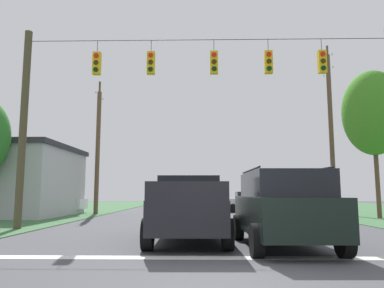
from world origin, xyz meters
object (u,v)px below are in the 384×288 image
at_px(pickup_truck, 189,208).
at_px(suv_black, 282,207).
at_px(distant_car_oncoming, 250,201).
at_px(utility_pole_mid_right, 331,128).
at_px(utility_pole_near_left, 98,149).
at_px(distant_car_crossing_white, 54,202).
at_px(overhead_signal_span, 208,112).
at_px(tree_roadside_right, 373,113).
at_px(distant_car_far_parked, 310,201).

distance_m(pickup_truck, suv_black, 2.88).
xyz_separation_m(distant_car_oncoming, utility_pole_mid_right, (5.07, -3.53, 4.96)).
relative_size(suv_black, utility_pole_near_left, 0.52).
distance_m(distant_car_crossing_white, utility_pole_mid_right, 19.83).
distance_m(overhead_signal_span, pickup_truck, 5.05).
relative_size(overhead_signal_span, tree_roadside_right, 1.80).
distance_m(distant_car_oncoming, distant_car_far_parked, 5.18).
xyz_separation_m(utility_pole_near_left, tree_roadside_right, (17.14, -4.20, 1.59)).
height_order(suv_black, utility_pole_near_left, utility_pole_near_left).
bearing_deg(tree_roadside_right, suv_black, -124.95).
height_order(distant_car_far_parked, tree_roadside_right, tree_roadside_right).
relative_size(overhead_signal_span, distant_car_oncoming, 3.54).
relative_size(suv_black, distant_car_oncoming, 1.12).
relative_size(suv_black, distant_car_crossing_white, 1.12).
distance_m(distant_car_far_parked, tree_roadside_right, 10.31).
bearing_deg(pickup_truck, tree_roadside_right, 43.56).
bearing_deg(utility_pole_mid_right, distant_car_far_parked, 91.61).
bearing_deg(distant_car_oncoming, distant_car_crossing_white, -170.92).
height_order(overhead_signal_span, suv_black, overhead_signal_span).
bearing_deg(overhead_signal_span, tree_roadside_right, 33.81).
distance_m(pickup_truck, utility_pole_near_left, 15.99).
relative_size(distant_car_oncoming, utility_pole_mid_right, 0.37).
xyz_separation_m(suv_black, distant_car_far_parked, (6.53, 20.01, -0.27)).
bearing_deg(utility_pole_near_left, overhead_signal_span, -55.25).
xyz_separation_m(distant_car_far_parked, utility_pole_mid_right, (0.14, -5.15, 4.96)).
bearing_deg(distant_car_far_parked, suv_black, -108.09).
relative_size(pickup_truck, utility_pole_mid_right, 0.47).
relative_size(utility_pole_near_left, tree_roadside_right, 1.09).
xyz_separation_m(suv_black, tree_roadside_right, (7.84, 11.22, 4.97)).
bearing_deg(distant_car_crossing_white, overhead_signal_span, -47.08).
distance_m(pickup_truck, distant_car_crossing_white, 17.81).
height_order(pickup_truck, tree_roadside_right, tree_roadside_right).
bearing_deg(distant_car_oncoming, distant_car_far_parked, 18.25).
height_order(distant_car_oncoming, utility_pole_near_left, utility_pole_near_left).
bearing_deg(utility_pole_near_left, pickup_truck, -64.36).
height_order(overhead_signal_span, utility_pole_mid_right, utility_pole_mid_right).
bearing_deg(overhead_signal_span, utility_pole_mid_right, 49.87).
bearing_deg(utility_pole_mid_right, pickup_truck, -124.31).
bearing_deg(tree_roadside_right, distant_car_oncoming, 131.03).
height_order(utility_pole_mid_right, utility_pole_near_left, utility_pole_mid_right).
bearing_deg(distant_car_oncoming, utility_pole_mid_right, -34.84).
bearing_deg(overhead_signal_span, suv_black, -68.39).
xyz_separation_m(pickup_truck, suv_black, (2.54, -1.35, 0.09)).
bearing_deg(overhead_signal_span, distant_car_far_parked, 61.20).
xyz_separation_m(distant_car_far_parked, tree_roadside_right, (1.31, -8.78, 5.24)).
height_order(pickup_truck, utility_pole_mid_right, utility_pole_mid_right).
xyz_separation_m(distant_car_oncoming, utility_pole_near_left, (-10.91, -2.96, 3.65)).
relative_size(pickup_truck, tree_roadside_right, 0.64).
bearing_deg(tree_roadside_right, pickup_truck, -136.44).
distance_m(distant_car_oncoming, utility_pole_near_left, 11.87).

